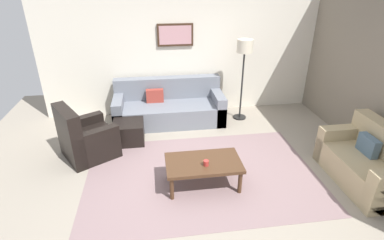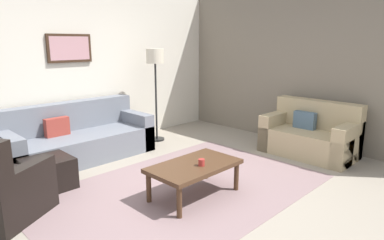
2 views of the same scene
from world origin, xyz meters
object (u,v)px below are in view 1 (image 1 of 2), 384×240
at_px(couch_main, 169,107).
at_px(armchair_leather, 85,141).
at_px(couch_loveseat, 370,164).
at_px(ottoman, 129,132).
at_px(lamp_standing, 244,54).
at_px(coffee_table, 203,164).
at_px(cup, 206,163).
at_px(framed_artwork, 175,35).

relative_size(couch_main, armchair_leather, 2.07).
xyz_separation_m(couch_loveseat, armchair_leather, (-4.37, 1.32, 0.00)).
height_order(ottoman, lamp_standing, lamp_standing).
bearing_deg(coffee_table, armchair_leather, 150.55).
bearing_deg(cup, lamp_standing, 62.66).
relative_size(couch_main, lamp_standing, 1.33).
xyz_separation_m(ottoman, framed_artwork, (1.03, 1.26, 1.53)).
bearing_deg(couch_loveseat, couch_main, 137.90).
bearing_deg(couch_loveseat, ottoman, 154.58).
xyz_separation_m(armchair_leather, ottoman, (0.71, 0.42, -0.11)).
height_order(couch_loveseat, cup, couch_loveseat).
distance_m(couch_main, framed_artwork, 1.51).
bearing_deg(couch_loveseat, lamp_standing, 117.99).
relative_size(couch_main, coffee_table, 2.06).
relative_size(couch_loveseat, framed_artwork, 1.92).
relative_size(couch_loveseat, cup, 17.90).
bearing_deg(framed_artwork, ottoman, -129.11).
height_order(armchair_leather, coffee_table, armchair_leather).
bearing_deg(cup, couch_loveseat, -3.74).
bearing_deg(cup, armchair_leather, 148.61).
bearing_deg(couch_loveseat, framed_artwork, 131.26).
height_order(couch_loveseat, coffee_table, couch_loveseat).
height_order(couch_main, armchair_leather, armchair_leather).
relative_size(couch_main, couch_loveseat, 1.58).
xyz_separation_m(couch_main, cup, (0.37, -2.41, 0.16)).
bearing_deg(coffee_table, lamp_standing, 61.14).
bearing_deg(armchair_leather, lamp_standing, 20.11).
bearing_deg(lamp_standing, coffee_table, -118.86).
relative_size(armchair_leather, lamp_standing, 0.64).
relative_size(cup, framed_artwork, 0.11).
distance_m(ottoman, framed_artwork, 2.23).
bearing_deg(lamp_standing, ottoman, -163.39).
relative_size(cup, lamp_standing, 0.05).
xyz_separation_m(couch_main, armchair_leather, (-1.53, -1.25, 0.01)).
bearing_deg(cup, framed_artwork, 93.13).
distance_m(couch_loveseat, armchair_leather, 4.56).
bearing_deg(cup, ottoman, 126.84).
distance_m(coffee_table, lamp_standing, 2.70).
distance_m(couch_main, ottoman, 1.17).
bearing_deg(cup, coffee_table, 103.03).
distance_m(couch_main, armchair_leather, 1.97).
bearing_deg(couch_loveseat, coffee_table, 174.03).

